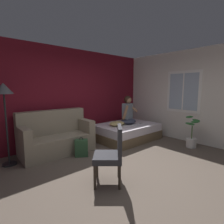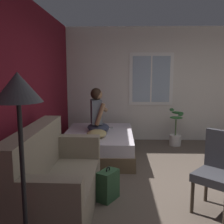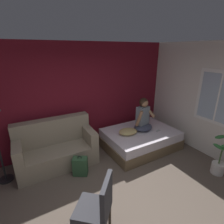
% 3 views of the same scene
% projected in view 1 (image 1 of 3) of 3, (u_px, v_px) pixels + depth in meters
% --- Properties ---
extents(ground_plane, '(40.00, 40.00, 0.00)m').
position_uv_depth(ground_plane, '(126.00, 174.00, 3.26)').
color(ground_plane, brown).
extents(wall_back_accent, '(10.74, 0.16, 2.70)m').
position_uv_depth(wall_back_accent, '(63.00, 97.00, 4.93)').
color(wall_back_accent, maroon).
rests_on(wall_back_accent, ground).
extents(wall_side_with_window, '(0.19, 6.23, 2.70)m').
position_uv_depth(wall_side_with_window, '(198.00, 97.00, 5.01)').
color(wall_side_with_window, silver).
rests_on(wall_side_with_window, ground).
extents(bed, '(1.87, 1.37, 0.48)m').
position_uv_depth(bed, '(127.00, 132.00, 5.47)').
color(bed, brown).
rests_on(bed, ground).
extents(couch, '(1.72, 0.86, 1.04)m').
position_uv_depth(couch, '(56.00, 137.00, 4.34)').
color(couch, gray).
rests_on(couch, ground).
extents(side_chair, '(0.65, 0.65, 0.98)m').
position_uv_depth(side_chair, '(112.00, 153.00, 2.90)').
color(side_chair, '#382D23').
rests_on(side_chair, ground).
extents(person_seated, '(0.60, 0.54, 0.88)m').
position_uv_depth(person_seated, '(128.00, 112.00, 5.46)').
color(person_seated, '#383D51').
rests_on(person_seated, bed).
extents(backpack, '(0.35, 0.34, 0.46)m').
position_uv_depth(backpack, '(81.00, 148.00, 4.11)').
color(backpack, '#2D5133').
rests_on(backpack, ground).
extents(throw_pillow, '(0.53, 0.43, 0.14)m').
position_uv_depth(throw_pillow, '(117.00, 124.00, 5.16)').
color(throw_pillow, tan).
rests_on(throw_pillow, bed).
extents(cell_phone, '(0.15, 0.09, 0.01)m').
position_uv_depth(cell_phone, '(141.00, 123.00, 5.51)').
color(cell_phone, '#B7B7BC').
rests_on(cell_phone, bed).
extents(floor_lamp, '(0.36, 0.36, 1.70)m').
position_uv_depth(floor_lamp, '(4.00, 96.00, 3.47)').
color(floor_lamp, black).
rests_on(floor_lamp, ground).
extents(potted_plant, '(0.39, 0.37, 0.85)m').
position_uv_depth(potted_plant, '(192.00, 136.00, 4.70)').
color(potted_plant, silver).
rests_on(potted_plant, ground).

